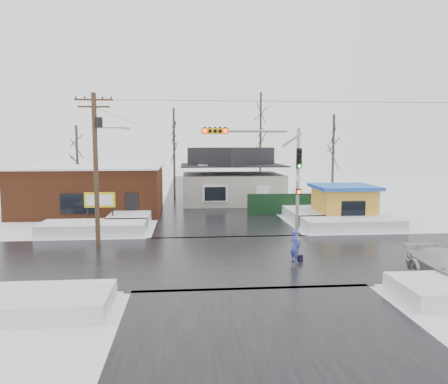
{
  "coord_description": "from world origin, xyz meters",
  "views": [
    {
      "loc": [
        -2.72,
        -22.71,
        6.03
      ],
      "look_at": [
        -0.31,
        4.85,
        3.0
      ],
      "focal_mm": 35.0,
      "sensor_mm": 36.0,
      "label": 1
    }
  ],
  "objects": [
    {
      "name": "snowbank_ne",
      "position": [
        9.0,
        7.0,
        0.4
      ],
      "size": [
        7.0,
        3.0,
        0.8
      ],
      "primitive_type": "cube",
      "color": "white",
      "rests_on": "ground"
    },
    {
      "name": "ground",
      "position": [
        0.0,
        0.0,
        0.0
      ],
      "size": [
        120.0,
        120.0,
        0.0
      ],
      "primitive_type": "plane",
      "color": "white",
      "rests_on": "ground"
    },
    {
      "name": "tree_far_right",
      "position": [
        12.0,
        20.0,
        7.16
      ],
      "size": [
        3.0,
        3.0,
        9.0
      ],
      "color": "#332821",
      "rests_on": "ground"
    },
    {
      "name": "utility_pole",
      "position": [
        -7.93,
        3.5,
        5.11
      ],
      "size": [
        3.15,
        0.44,
        9.0
      ],
      "color": "#382619",
      "rests_on": "ground"
    },
    {
      "name": "snowbank_nw",
      "position": [
        -9.0,
        7.0,
        0.4
      ],
      "size": [
        7.0,
        3.0,
        0.8
      ],
      "primitive_type": "cube",
      "color": "white",
      "rests_on": "ground"
    },
    {
      "name": "snowbank_nside_e",
      "position": [
        7.0,
        12.0,
        0.4
      ],
      "size": [
        3.0,
        8.0,
        0.8
      ],
      "primitive_type": "cube",
      "color": "white",
      "rests_on": "ground"
    },
    {
      "name": "brick_building",
      "position": [
        -11.0,
        15.99,
        2.08
      ],
      "size": [
        12.2,
        8.2,
        4.12
      ],
      "color": "brown",
      "rests_on": "ground"
    },
    {
      "name": "road_ns",
      "position": [
        0.0,
        0.0,
        0.01
      ],
      "size": [
        10.0,
        120.0,
        0.02
      ],
      "primitive_type": "cube",
      "color": "black",
      "rests_on": "ground"
    },
    {
      "name": "house",
      "position": [
        2.0,
        22.0,
        2.62
      ],
      "size": [
        10.4,
        8.4,
        5.76
      ],
      "color": "#ABA79A",
      "rests_on": "ground"
    },
    {
      "name": "traffic_signal",
      "position": [
        2.43,
        2.97,
        4.54
      ],
      "size": [
        6.05,
        0.68,
        7.0
      ],
      "color": "gray",
      "rests_on": "ground"
    },
    {
      "name": "snowbank_nside_w",
      "position": [
        -7.0,
        12.0,
        0.4
      ],
      "size": [
        3.0,
        8.0,
        0.8
      ],
      "primitive_type": "cube",
      "color": "white",
      "rests_on": "ground"
    },
    {
      "name": "tree_far_mid",
      "position": [
        6.0,
        28.0,
        9.54
      ],
      "size": [
        3.0,
        3.0,
        12.0
      ],
      "color": "#332821",
      "rests_on": "ground"
    },
    {
      "name": "marquee_sign",
      "position": [
        -9.0,
        9.49,
        1.92
      ],
      "size": [
        2.2,
        0.21,
        2.55
      ],
      "color": "black",
      "rests_on": "ground"
    },
    {
      "name": "road_ew",
      "position": [
        0.0,
        0.0,
        0.01
      ],
      "size": [
        120.0,
        10.0,
        0.02
      ],
      "primitive_type": "cube",
      "color": "black",
      "rests_on": "ground"
    },
    {
      "name": "tree_far_left",
      "position": [
        -4.0,
        26.0,
        7.95
      ],
      "size": [
        3.0,
        3.0,
        10.0
      ],
      "color": "#332821",
      "rests_on": "ground"
    },
    {
      "name": "fence",
      "position": [
        6.5,
        14.0,
        0.9
      ],
      "size": [
        8.0,
        0.12,
        1.8
      ],
      "primitive_type": "cube",
      "color": "black",
      "rests_on": "ground"
    },
    {
      "name": "pedestrian",
      "position": [
        2.78,
        -1.32,
        0.85
      ],
      "size": [
        0.63,
        0.74,
        1.71
      ],
      "primitive_type": "imported",
      "rotation": [
        0.0,
        0.0,
        1.99
      ],
      "color": "#3E49AE",
      "rests_on": "ground"
    },
    {
      "name": "snowbank_sw",
      "position": [
        -9.0,
        -7.0,
        0.35
      ],
      "size": [
        7.0,
        3.0,
        0.7
      ],
      "primitive_type": "cube",
      "color": "white",
      "rests_on": "ground"
    },
    {
      "name": "kiosk",
      "position": [
        9.5,
        9.99,
        1.46
      ],
      "size": [
        4.6,
        4.6,
        2.88
      ],
      "color": "gold",
      "rests_on": "ground"
    },
    {
      "name": "tree_far_west",
      "position": [
        -14.0,
        24.0,
        6.36
      ],
      "size": [
        3.0,
        3.0,
        8.0
      ],
      "color": "#332821",
      "rests_on": "ground"
    },
    {
      "name": "shopping_bag",
      "position": [
        3.09,
        -1.24,
        0.17
      ],
      "size": [
        0.3,
        0.21,
        0.35
      ],
      "primitive_type": "cube",
      "rotation": [
        0.0,
        0.0,
        0.35
      ],
      "color": "black",
      "rests_on": "ground"
    }
  ]
}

